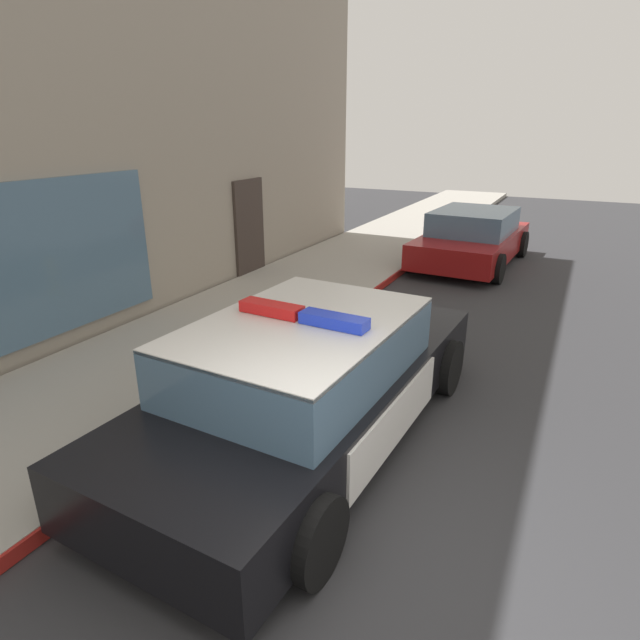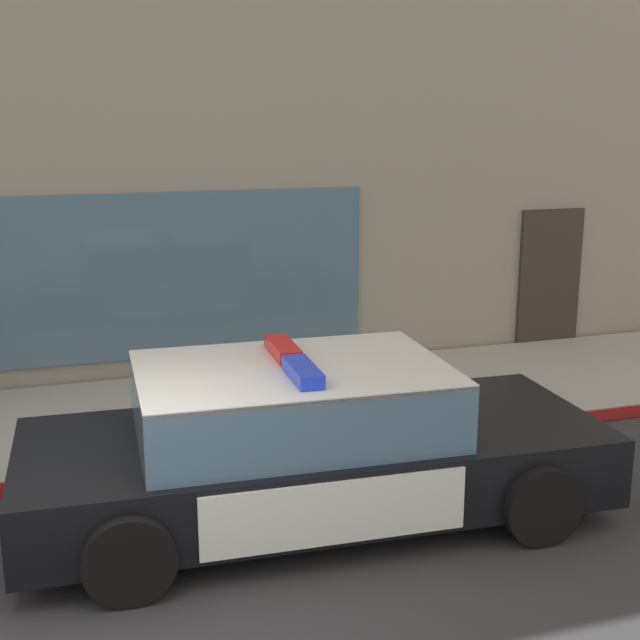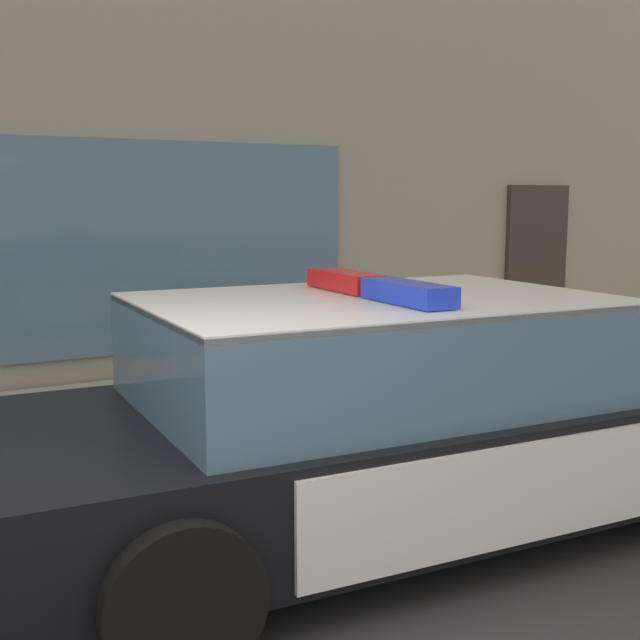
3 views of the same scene
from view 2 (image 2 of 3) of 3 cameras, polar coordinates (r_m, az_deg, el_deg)
ground at (r=6.34m, az=-14.53°, el=-19.73°), size 48.00×48.00×0.00m
sidewalk at (r=9.79m, az=-16.06°, el=-6.98°), size 48.00×2.84×0.15m
curb_red_paint at (r=8.46m, az=-15.67°, el=-10.31°), size 28.80×0.04×0.14m
police_cruiser at (r=7.40m, az=-0.77°, el=-8.25°), size 5.06×2.34×1.49m
fire_hydrant at (r=9.58m, az=7.13°, el=-4.30°), size 0.34×0.39×0.73m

